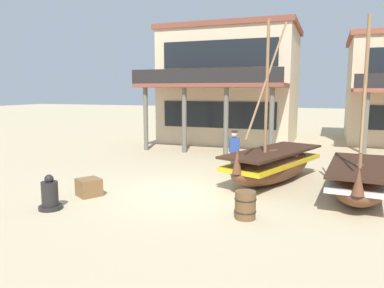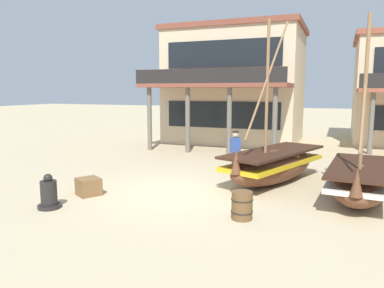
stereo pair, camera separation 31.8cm
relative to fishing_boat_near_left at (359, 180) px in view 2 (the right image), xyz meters
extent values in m
plane|color=tan|center=(-5.16, -1.26, -0.57)|extent=(120.00, 120.00, 0.00)
ellipsoid|color=brown|center=(0.00, 0.02, -0.06)|extent=(1.92, 4.31, 1.02)
cube|color=silver|center=(0.00, 0.02, 0.06)|extent=(1.92, 4.15, 0.12)
cube|color=#351E13|center=(0.00, 0.02, 0.40)|extent=(1.96, 4.23, 0.07)
cone|color=brown|center=(-0.16, -1.99, 0.39)|extent=(0.34, 0.34, 0.71)
cylinder|color=olive|center=(-0.04, -0.50, 2.37)|extent=(0.10, 0.10, 4.46)
cylinder|color=olive|center=(-0.04, -0.50, 2.77)|extent=(0.22, 1.84, 3.59)
cube|color=olive|center=(0.03, 0.33, 0.29)|extent=(1.51, 0.28, 0.06)
ellipsoid|color=brown|center=(-2.66, 1.12, -0.01)|extent=(3.04, 4.90, 1.13)
cube|color=gold|center=(-2.66, 1.12, 0.13)|extent=(2.99, 4.73, 0.14)
cube|color=#351E13|center=(-2.66, 1.12, 0.51)|extent=(3.06, 4.83, 0.08)
cone|color=brown|center=(-3.44, -0.97, 0.50)|extent=(0.39, 0.39, 0.79)
cylinder|color=olive|center=(-2.87, 0.58, 2.53)|extent=(0.10, 0.10, 4.62)
cylinder|color=olive|center=(-2.87, 0.58, 2.99)|extent=(0.93, 2.35, 3.86)
cube|color=olive|center=(-2.54, 1.45, 0.38)|extent=(1.41, 0.65, 0.06)
cylinder|color=#33333D|center=(-4.19, 1.68, -0.13)|extent=(0.26, 0.26, 0.88)
cube|color=#2D4C99|center=(-4.19, 1.68, 0.58)|extent=(0.42, 0.35, 0.54)
sphere|color=beige|center=(-4.19, 1.68, 0.97)|extent=(0.22, 0.22, 0.22)
cylinder|color=#2D2823|center=(-4.19, 1.68, 1.09)|extent=(0.24, 0.24, 0.05)
cylinder|color=black|center=(-7.83, -4.00, -0.52)|extent=(0.62, 0.62, 0.10)
cylinder|color=black|center=(-7.83, -4.00, -0.14)|extent=(0.43, 0.43, 0.66)
sphere|color=black|center=(-7.83, -4.00, 0.26)|extent=(0.24, 0.24, 0.24)
cylinder|color=brown|center=(-2.76, -2.89, -0.22)|extent=(0.52, 0.52, 0.70)
torus|color=black|center=(-2.76, -2.89, -0.07)|extent=(0.56, 0.56, 0.03)
torus|color=black|center=(-2.76, -2.89, -0.38)|extent=(0.56, 0.56, 0.03)
cube|color=brown|center=(-7.63, -2.56, -0.31)|extent=(0.87, 0.87, 0.53)
cube|color=beige|center=(-6.74, 11.06, 2.75)|extent=(7.69, 5.83, 6.64)
cube|color=brown|center=(-6.74, 11.06, 6.22)|extent=(8.00, 6.06, 0.30)
cube|color=black|center=(-6.74, 8.12, 1.25)|extent=(6.46, 0.06, 1.46)
cube|color=black|center=(-6.74, 8.12, 4.57)|extent=(6.46, 0.06, 1.46)
cube|color=brown|center=(-6.74, 6.79, 2.85)|extent=(7.69, 2.73, 0.20)
cylinder|color=#666056|center=(-10.03, 5.83, 1.09)|extent=(0.24, 0.24, 3.32)
cylinder|color=#666056|center=(-7.84, 5.83, 1.09)|extent=(0.24, 0.24, 3.32)
cylinder|color=#666056|center=(-5.64, 5.83, 1.09)|extent=(0.24, 0.24, 3.32)
cylinder|color=#666056|center=(-3.44, 5.83, 1.09)|extent=(0.24, 0.24, 3.32)
cube|color=black|center=(-6.74, 5.48, 3.30)|extent=(7.69, 0.08, 0.70)
cylinder|color=#666056|center=(0.83, 8.63, 0.97)|extent=(0.24, 0.24, 3.08)
camera|label=1|loc=(-0.93, -11.65, 2.60)|focal=34.53mm
camera|label=2|loc=(-0.63, -11.53, 2.60)|focal=34.53mm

